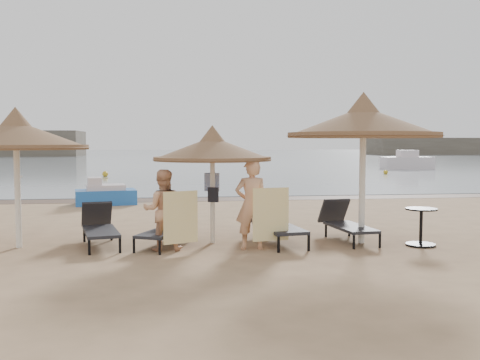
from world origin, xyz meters
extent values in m
plane|color=tan|center=(0.00, 0.00, 0.00)|extent=(160.00, 160.00, 0.00)
cube|color=slate|center=(0.00, 80.00, 0.01)|extent=(200.00, 140.00, 0.03)
cube|color=brown|center=(0.00, 9.40, 0.00)|extent=(200.00, 1.60, 0.01)
cube|color=#60584A|center=(55.00, 80.00, 1.50)|extent=(40.00, 8.00, 3.00)
cube|color=silver|center=(18.00, 30.00, 0.50)|extent=(4.00, 1.60, 1.00)
cube|color=silver|center=(18.00, 30.00, 1.25)|extent=(1.50, 1.00, 0.60)
cylinder|color=white|center=(-3.98, 0.56, 1.04)|extent=(0.12, 0.12, 2.09)
cone|color=brown|center=(-3.98, 0.56, 2.31)|extent=(2.88, 2.88, 0.55)
cone|color=brown|center=(-3.98, 0.56, 2.63)|extent=(0.70, 0.70, 0.45)
cylinder|color=brown|center=(-3.98, 0.56, 2.05)|extent=(2.82, 2.82, 0.10)
cylinder|color=white|center=(-0.02, 0.56, 0.92)|extent=(0.10, 0.10, 1.83)
cone|color=brown|center=(-0.02, 0.56, 2.02)|extent=(2.53, 2.53, 0.48)
cone|color=brown|center=(-0.02, 0.56, 2.31)|extent=(0.61, 0.61, 0.39)
cylinder|color=brown|center=(-0.02, 0.56, 1.80)|extent=(2.48, 2.48, 0.09)
cylinder|color=white|center=(3.12, 0.12, 1.17)|extent=(0.13, 0.13, 2.34)
cone|color=brown|center=(3.12, 0.12, 2.58)|extent=(3.23, 3.23, 0.61)
cone|color=brown|center=(3.12, 0.12, 2.95)|extent=(0.78, 0.78, 0.50)
cylinder|color=brown|center=(3.12, 0.12, 2.29)|extent=(3.16, 3.16, 0.11)
cylinder|color=black|center=(-2.45, -0.40, 0.14)|extent=(0.05, 0.05, 0.29)
cylinder|color=black|center=(-1.89, -0.28, 0.14)|extent=(0.05, 0.05, 0.29)
cylinder|color=black|center=(-2.76, 1.00, 0.14)|extent=(0.05, 0.05, 0.29)
cylinder|color=black|center=(-2.20, 1.13, 0.14)|extent=(0.05, 0.05, 0.29)
cube|color=black|center=(-2.34, 0.41, 0.32)|extent=(0.95, 1.64, 0.06)
cube|color=black|center=(-2.53, 1.29, 0.56)|extent=(0.71, 0.56, 0.58)
cylinder|color=black|center=(-1.62, -0.31, 0.14)|extent=(0.05, 0.05, 0.28)
cylinder|color=black|center=(-1.12, -0.55, 0.14)|extent=(0.05, 0.05, 0.28)
cylinder|color=black|center=(-1.03, 0.93, 0.14)|extent=(0.05, 0.05, 0.28)
cylinder|color=black|center=(-0.53, 0.69, 0.14)|extent=(0.05, 0.05, 0.28)
cube|color=black|center=(-1.05, 0.23, 0.31)|extent=(1.19, 1.60, 0.06)
cube|color=black|center=(-0.68, 1.02, 0.54)|extent=(0.73, 0.64, 0.56)
cylinder|color=black|center=(1.16, -0.65, 0.16)|extent=(0.06, 0.06, 0.31)
cylinder|color=black|center=(1.79, -0.56, 0.16)|extent=(0.06, 0.06, 0.31)
cylinder|color=black|center=(0.95, 0.91, 0.16)|extent=(0.06, 0.06, 0.31)
cylinder|color=black|center=(1.57, 1.00, 0.16)|extent=(0.06, 0.06, 0.31)
cube|color=black|center=(1.36, 0.23, 0.35)|extent=(0.92, 1.77, 0.07)
cube|color=black|center=(1.23, 1.21, 0.62)|extent=(0.76, 0.57, 0.64)
cylinder|color=black|center=(2.73, -0.51, 0.14)|extent=(0.05, 0.05, 0.29)
cylinder|color=black|center=(3.30, -0.45, 0.14)|extent=(0.05, 0.05, 0.29)
cylinder|color=black|center=(2.58, 0.91, 0.14)|extent=(0.05, 0.05, 0.29)
cylinder|color=black|center=(3.15, 0.97, 0.14)|extent=(0.05, 0.05, 0.29)
cube|color=black|center=(2.93, 0.28, 0.32)|extent=(0.79, 1.59, 0.06)
cube|color=black|center=(2.84, 1.17, 0.56)|extent=(0.68, 0.50, 0.58)
cylinder|color=black|center=(4.23, -0.34, 0.02)|extent=(0.60, 0.60, 0.04)
cylinder|color=black|center=(4.23, -0.34, 0.39)|extent=(0.06, 0.06, 0.73)
cylinder|color=black|center=(4.23, -0.34, 0.77)|extent=(0.65, 0.65, 0.03)
imported|color=tan|center=(-1.07, -0.10, 0.93)|extent=(0.87, 0.57, 1.87)
imported|color=tan|center=(0.69, -0.22, 1.04)|extent=(0.97, 0.63, 2.09)
cube|color=yellow|center=(-0.72, -0.45, 0.70)|extent=(0.67, 0.31, 1.01)
cube|color=yellow|center=(1.04, -0.47, 0.73)|extent=(0.74, 0.15, 1.05)
cube|color=white|center=(-0.02, 0.74, 1.29)|extent=(0.32, 0.22, 0.39)
cube|color=black|center=(-0.02, 0.40, 1.05)|extent=(0.23, 0.15, 0.31)
cube|color=blue|center=(-3.13, 8.19, 0.25)|extent=(2.20, 1.53, 0.51)
cube|color=silver|center=(-3.13, 8.19, 0.57)|extent=(1.45, 1.22, 0.23)
cube|color=silver|center=(-3.49, 8.12, 0.78)|extent=(0.60, 0.90, 0.32)
sphere|color=gold|center=(-4.93, 23.44, 0.18)|extent=(0.37, 0.37, 0.37)
sphere|color=gold|center=(5.55, 30.70, 0.16)|extent=(0.33, 0.33, 0.33)
sphere|color=gold|center=(13.52, 23.61, 0.16)|extent=(0.31, 0.31, 0.31)
camera|label=1|loc=(-0.92, -10.72, 2.13)|focal=40.00mm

